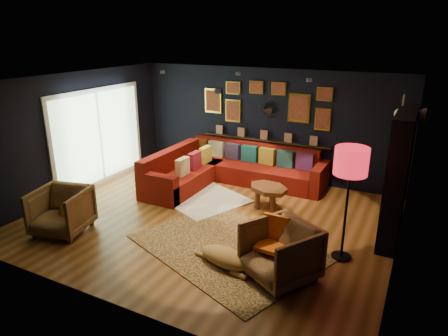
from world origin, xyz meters
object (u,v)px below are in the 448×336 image
at_px(armchair_left, 61,209).
at_px(orange_chair, 273,239).
at_px(sectional, 225,170).
at_px(floor_lamp, 351,166).
at_px(dog, 226,254).
at_px(coffee_table, 268,191).
at_px(armchair_right, 280,250).
at_px(gold_stool, 72,217).
at_px(pouf, 186,179).

height_order(armchair_left, orange_chair, armchair_left).
bearing_deg(sectional, floor_lamp, -33.33).
bearing_deg(dog, sectional, 127.20).
xyz_separation_m(coffee_table, armchair_left, (-2.86, -2.62, 0.07)).
bearing_deg(armchair_right, gold_stool, -145.58).
height_order(armchair_right, dog, armchair_right).
distance_m(gold_stool, dog, 3.06).
bearing_deg(orange_chair, coffee_table, 114.77).
distance_m(sectional, pouf, 0.92).
bearing_deg(orange_chair, pouf, 144.79).
relative_size(sectional, gold_stool, 7.78).
height_order(sectional, floor_lamp, floor_lamp).
xyz_separation_m(sectional, pouf, (-0.69, -0.61, -0.12)).
bearing_deg(armchair_left, coffee_table, 28.95).
height_order(sectional, armchair_left, armchair_left).
height_order(armchair_left, dog, armchair_left).
bearing_deg(armchair_right, floor_lamp, 85.19).
bearing_deg(orange_chair, dog, -154.06).
distance_m(sectional, coffee_table, 1.62).
xyz_separation_m(coffee_table, gold_stool, (-2.84, -2.43, -0.16)).
bearing_deg(orange_chair, armchair_right, -43.36).
xyz_separation_m(pouf, gold_stool, (-0.76, -2.64, 0.01)).
distance_m(armchair_left, armchair_right, 3.92).
relative_size(armchair_right, floor_lamp, 0.51).
distance_m(armchair_right, floor_lamp, 1.60).
bearing_deg(armchair_left, sectional, 53.38).
relative_size(coffee_table, floor_lamp, 0.58).
relative_size(pouf, floor_lamp, 0.30).
xyz_separation_m(orange_chair, dog, (-0.63, -0.28, -0.28)).
bearing_deg(gold_stool, pouf, 74.02).
relative_size(coffee_table, dog, 0.86).
bearing_deg(coffee_table, sectional, 149.74).
distance_m(armchair_left, dog, 3.11).
height_order(coffee_table, armchair_right, armchair_right).
relative_size(orange_chair, floor_lamp, 0.46).
relative_size(coffee_table, gold_stool, 2.40).
xyz_separation_m(armchair_right, orange_chair, (-0.18, 0.18, 0.03)).
distance_m(armchair_left, floor_lamp, 4.91).
xyz_separation_m(armchair_left, orange_chair, (3.71, 0.61, 0.05)).
bearing_deg(gold_stool, sectional, 66.06).
xyz_separation_m(armchair_left, gold_stool, (0.03, 0.18, -0.23)).
bearing_deg(pouf, armchair_left, -105.48).
xyz_separation_m(sectional, armchair_right, (2.43, -3.01, 0.14)).
relative_size(armchair_left, armchair_right, 0.97).
distance_m(orange_chair, dog, 0.74).
relative_size(gold_stool, orange_chair, 0.52).
distance_m(armchair_right, gold_stool, 3.88).
height_order(floor_lamp, dog, floor_lamp).
distance_m(sectional, gold_stool, 3.56).
relative_size(pouf, armchair_left, 0.61).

